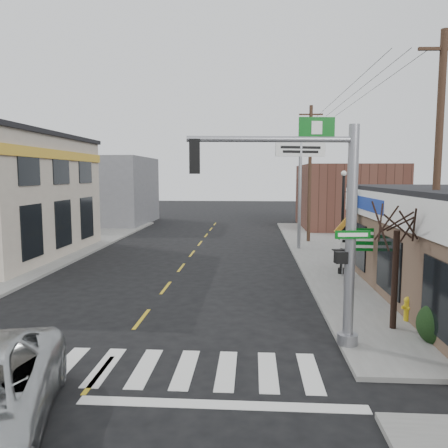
# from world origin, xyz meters

# --- Properties ---
(ground) EXTENTS (140.00, 140.00, 0.00)m
(ground) POSITION_xyz_m (0.00, 0.00, 0.00)
(ground) COLOR black
(ground) RESTS_ON ground
(sidewalk_right) EXTENTS (6.00, 38.00, 0.13)m
(sidewalk_right) POSITION_xyz_m (9.00, 13.00, 0.07)
(sidewalk_right) COLOR slate
(sidewalk_right) RESTS_ON ground
(sidewalk_left) EXTENTS (6.00, 38.00, 0.13)m
(sidewalk_left) POSITION_xyz_m (-9.00, 13.00, 0.07)
(sidewalk_left) COLOR slate
(sidewalk_left) RESTS_ON ground
(center_line) EXTENTS (0.12, 56.00, 0.01)m
(center_line) POSITION_xyz_m (0.00, 8.00, 0.01)
(center_line) COLOR gold
(center_line) RESTS_ON ground
(crosswalk) EXTENTS (11.00, 2.20, 0.01)m
(crosswalk) POSITION_xyz_m (0.00, 0.40, 0.01)
(crosswalk) COLOR silver
(crosswalk) RESTS_ON ground
(bldg_distant_right) EXTENTS (8.00, 10.00, 5.60)m
(bldg_distant_right) POSITION_xyz_m (12.00, 30.00, 2.80)
(bldg_distant_right) COLOR #502F24
(bldg_distant_right) RESTS_ON ground
(bldg_distant_left) EXTENTS (9.00, 10.00, 6.40)m
(bldg_distant_left) POSITION_xyz_m (-11.00, 32.00, 3.20)
(bldg_distant_left) COLOR slate
(bldg_distant_left) RESTS_ON ground
(traffic_signal_pole) EXTENTS (4.77, 0.38, 6.04)m
(traffic_signal_pole) POSITION_xyz_m (5.48, 1.93, 3.73)
(traffic_signal_pole) COLOR gray
(traffic_signal_pole) RESTS_ON sidewalk_right
(guide_sign) EXTENTS (1.49, 0.13, 2.62)m
(guide_sign) POSITION_xyz_m (8.20, 8.21, 1.83)
(guide_sign) COLOR #402B1D
(guide_sign) RESTS_ON sidewalk_right
(fire_hydrant) EXTENTS (0.24, 0.24, 0.77)m
(fire_hydrant) POSITION_xyz_m (8.50, 4.02, 0.55)
(fire_hydrant) COLOR gold
(fire_hydrant) RESTS_ON sidewalk_right
(ped_crossing_sign) EXTENTS (1.12, 0.08, 2.87)m
(ped_crossing_sign) POSITION_xyz_m (7.43, 8.31, 2.08)
(ped_crossing_sign) COLOR gray
(ped_crossing_sign) RESTS_ON sidewalk_right
(lamp_post) EXTENTS (0.62, 0.49, 4.77)m
(lamp_post) POSITION_xyz_m (7.80, 10.60, 2.90)
(lamp_post) COLOR black
(lamp_post) RESTS_ON sidewalk_right
(dance_center_sign) EXTENTS (3.23, 0.20, 6.86)m
(dance_center_sign) POSITION_xyz_m (6.53, 17.62, 5.29)
(dance_center_sign) COLOR gray
(dance_center_sign) RESTS_ON sidewalk_right
(bare_tree) EXTENTS (2.21, 2.21, 4.42)m
(bare_tree) POSITION_xyz_m (7.84, 3.31, 3.61)
(bare_tree) COLOR black
(bare_tree) RESTS_ON sidewalk_right
(shrub_front) EXTENTS (1.24, 1.24, 0.93)m
(shrub_front) POSITION_xyz_m (8.79, 2.34, 0.59)
(shrub_front) COLOR #1E3717
(shrub_front) RESTS_ON sidewalk_right
(shrub_back) EXTENTS (1.01, 1.01, 0.76)m
(shrub_back) POSITION_xyz_m (10.58, 5.99, 0.51)
(shrub_back) COLOR black
(shrub_back) RESTS_ON sidewalk_right
(utility_pole_near) EXTENTS (1.58, 0.24, 9.06)m
(utility_pole_near) POSITION_xyz_m (9.50, 4.81, 4.78)
(utility_pole_near) COLOR #45301F
(utility_pole_near) RESTS_ON sidewalk_right
(utility_pole_far) EXTENTS (1.61, 0.24, 9.23)m
(utility_pole_far) POSITION_xyz_m (7.50, 20.65, 4.86)
(utility_pole_far) COLOR #46281E
(utility_pole_far) RESTS_ON sidewalk_right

